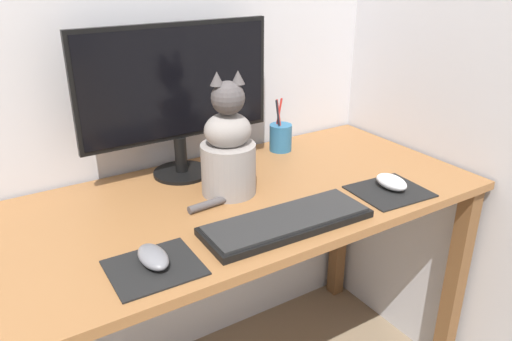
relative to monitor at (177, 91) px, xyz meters
name	(u,v)px	position (x,y,z in m)	size (l,w,h in m)	color
desk	(225,233)	(0.02, -0.22, -0.36)	(1.45, 0.64, 0.75)	brown
monitor	(177,91)	(0.00, 0.00, 0.00)	(0.58, 0.17, 0.44)	black
keyboard	(287,221)	(0.08, -0.42, -0.24)	(0.43, 0.16, 0.02)	black
mousepad_left	(154,268)	(-0.26, -0.42, -0.25)	(0.19, 0.17, 0.00)	black
mousepad_right	(389,191)	(0.44, -0.42, -0.25)	(0.21, 0.19, 0.00)	black
computer_mouse_left	(153,257)	(-0.25, -0.41, -0.24)	(0.06, 0.11, 0.03)	slate
computer_mouse_right	(391,182)	(0.45, -0.41, -0.23)	(0.06, 0.10, 0.04)	white
cat	(228,150)	(0.06, -0.19, -0.13)	(0.24, 0.18, 0.34)	gray
pen_cup	(281,137)	(0.37, 0.01, -0.21)	(0.07, 0.07, 0.18)	#286089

